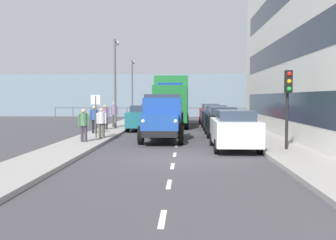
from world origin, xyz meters
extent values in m
plane|color=#423F44|center=(0.00, -8.16, 0.00)|extent=(80.00, 80.00, 0.00)
cube|color=#9E9993|center=(-4.54, -8.16, 0.07)|extent=(2.13, 39.76, 0.15)
cube|color=#9E9993|center=(4.54, -8.16, 0.07)|extent=(2.13, 39.76, 0.15)
cube|color=silver|center=(0.00, 6.86, 0.00)|extent=(0.12, 1.10, 0.01)
cube|color=silver|center=(0.00, 4.03, 0.00)|extent=(0.12, 1.10, 0.01)
cube|color=silver|center=(0.00, 1.43, 0.00)|extent=(0.12, 1.10, 0.01)
cube|color=silver|center=(0.00, -1.09, 0.00)|extent=(0.12, 1.10, 0.01)
cube|color=silver|center=(0.00, -3.89, 0.00)|extent=(0.12, 1.10, 0.01)
cube|color=silver|center=(0.00, -6.51, 0.00)|extent=(0.12, 1.10, 0.01)
cube|color=silver|center=(0.00, -8.95, 0.00)|extent=(0.12, 1.10, 0.01)
cube|color=silver|center=(0.00, -11.28, 0.00)|extent=(0.12, 1.10, 0.01)
cube|color=silver|center=(0.00, -14.08, 0.00)|extent=(0.12, 1.10, 0.01)
cube|color=silver|center=(0.00, -16.35, 0.00)|extent=(0.12, 1.10, 0.01)
cube|color=silver|center=(0.00, -18.65, 0.00)|extent=(0.12, 1.10, 0.01)
cube|color=silver|center=(0.00, -21.27, 0.00)|extent=(0.12, 1.10, 0.01)
cube|color=silver|center=(0.00, -24.17, 0.00)|extent=(0.12, 1.10, 0.01)
cube|color=#2D3847|center=(-5.64, -7.67, 1.80)|extent=(0.08, 18.92, 1.40)
cube|color=#2D3847|center=(-5.64, -7.67, 4.80)|extent=(0.08, 18.92, 1.40)
cube|color=gray|center=(0.00, -31.04, 2.50)|extent=(80.00, 0.80, 5.00)
cylinder|color=#4C5156|center=(-14.00, -27.44, 0.60)|extent=(0.08, 0.08, 1.20)
cylinder|color=#4C5156|center=(-12.00, -27.44, 0.60)|extent=(0.08, 0.08, 1.20)
cylinder|color=#4C5156|center=(-10.00, -27.44, 0.60)|extent=(0.08, 0.08, 1.20)
cylinder|color=#4C5156|center=(-8.00, -27.44, 0.60)|extent=(0.08, 0.08, 1.20)
cylinder|color=#4C5156|center=(-6.00, -27.44, 0.60)|extent=(0.08, 0.08, 1.20)
cylinder|color=#4C5156|center=(-4.00, -27.44, 0.60)|extent=(0.08, 0.08, 1.20)
cylinder|color=#4C5156|center=(-2.00, -27.44, 0.60)|extent=(0.08, 0.08, 1.20)
cylinder|color=#4C5156|center=(0.00, -27.44, 0.60)|extent=(0.08, 0.08, 1.20)
cylinder|color=#4C5156|center=(2.00, -27.44, 0.60)|extent=(0.08, 0.08, 1.20)
cylinder|color=#4C5156|center=(4.00, -27.44, 0.60)|extent=(0.08, 0.08, 1.20)
cylinder|color=#4C5156|center=(6.00, -27.44, 0.60)|extent=(0.08, 0.08, 1.20)
cylinder|color=#4C5156|center=(8.00, -27.44, 0.60)|extent=(0.08, 0.08, 1.20)
cylinder|color=#4C5156|center=(10.00, -27.44, 0.60)|extent=(0.08, 0.08, 1.20)
cylinder|color=#4C5156|center=(12.00, -27.44, 0.60)|extent=(0.08, 0.08, 1.20)
cylinder|color=#4C5156|center=(14.00, -27.44, 0.60)|extent=(0.08, 0.08, 1.20)
cube|color=#4C5156|center=(0.00, -27.44, 1.12)|extent=(28.00, 0.08, 0.08)
cube|color=black|center=(0.75, -5.94, 0.60)|extent=(1.64, 5.60, 0.30)
cube|color=#1E479E|center=(0.75, -4.09, 1.10)|extent=(1.72, 1.90, 0.70)
cube|color=silver|center=(0.75, -3.19, 1.07)|extent=(1.16, 0.08, 0.56)
sphere|color=white|center=(0.02, -3.19, 1.20)|extent=(0.20, 0.20, 0.20)
sphere|color=white|center=(1.49, -3.19, 1.20)|extent=(0.20, 0.20, 0.20)
cube|color=#1E479E|center=(0.75, -5.60, 1.67)|extent=(1.93, 1.34, 1.15)
cube|color=#2D3847|center=(0.75, -5.60, 2.15)|extent=(1.78, 1.23, 0.56)
cube|color=#2D2319|center=(0.75, -7.28, 0.83)|extent=(2.10, 2.80, 0.16)
cube|color=black|center=(-0.25, -7.28, 1.15)|extent=(0.08, 2.80, 0.56)
cube|color=black|center=(1.76, -7.28, 1.15)|extent=(0.08, 2.80, 0.56)
cylinder|color=black|center=(-0.21, -4.26, 0.45)|extent=(0.24, 0.90, 0.90)
cylinder|color=black|center=(1.72, -4.26, 0.45)|extent=(0.24, 0.90, 0.90)
cylinder|color=black|center=(-0.21, -7.48, 0.45)|extent=(0.24, 0.90, 0.90)
cylinder|color=black|center=(1.72, -7.48, 0.45)|extent=(0.24, 0.90, 0.90)
cube|color=#1E7033|center=(0.65, -12.98, 1.82)|extent=(2.40, 2.21, 2.60)
cube|color=#2D3847|center=(0.65, -12.98, 2.39)|extent=(2.20, 2.04, 0.80)
cube|color=#1933B2|center=(0.65, -12.98, 3.22)|extent=(1.75, 0.20, 0.16)
cube|color=#1E7033|center=(0.65, -16.97, 2.37)|extent=(2.50, 5.95, 3.00)
cube|color=black|center=(0.65, -16.04, 0.70)|extent=(2.00, 8.08, 0.36)
cylinder|color=black|center=(-0.50, -13.06, 0.52)|extent=(0.28, 1.04, 1.04)
cylinder|color=black|center=(1.80, -13.06, 0.52)|extent=(0.28, 1.04, 1.04)
cylinder|color=black|center=(-0.50, -16.67, 0.52)|extent=(0.28, 1.04, 1.04)
cylinder|color=black|center=(1.80, -16.67, 0.52)|extent=(0.28, 1.04, 1.04)
cylinder|color=black|center=(-0.50, -18.80, 0.52)|extent=(0.28, 1.04, 1.04)
cylinder|color=black|center=(1.80, -18.80, 0.52)|extent=(0.28, 1.04, 1.04)
cube|color=white|center=(-2.53, -2.66, 0.80)|extent=(1.81, 4.19, 1.00)
cube|color=#2D3847|center=(-2.53, -2.46, 1.51)|extent=(1.49, 2.31, 0.42)
cylinder|color=black|center=(-1.67, -3.96, 0.30)|extent=(0.18, 0.60, 0.60)
cylinder|color=black|center=(-3.39, -3.96, 0.30)|extent=(0.18, 0.60, 0.60)
cylinder|color=black|center=(-1.67, -1.36, 0.30)|extent=(0.18, 0.60, 0.60)
cylinder|color=black|center=(-3.39, -1.36, 0.30)|extent=(0.18, 0.60, 0.60)
cube|color=black|center=(-2.53, -8.33, 0.80)|extent=(1.74, 3.89, 1.00)
cube|color=#2D3847|center=(-2.53, -8.13, 1.51)|extent=(1.43, 2.14, 0.42)
cylinder|color=black|center=(-1.70, -9.53, 0.30)|extent=(0.18, 0.60, 0.60)
cylinder|color=black|center=(-3.35, -9.53, 0.30)|extent=(0.18, 0.60, 0.60)
cylinder|color=black|center=(-1.70, -7.12, 0.30)|extent=(0.18, 0.60, 0.60)
cylinder|color=black|center=(-3.35, -7.12, 0.30)|extent=(0.18, 0.60, 0.60)
cube|color=navy|center=(-2.53, -13.35, 0.80)|extent=(1.73, 4.42, 1.00)
cube|color=#2D3847|center=(-2.53, -13.15, 1.51)|extent=(1.42, 2.43, 0.42)
cylinder|color=black|center=(-1.71, -14.72, 0.30)|extent=(0.18, 0.60, 0.60)
cylinder|color=black|center=(-3.35, -14.72, 0.30)|extent=(0.18, 0.60, 0.60)
cylinder|color=black|center=(-1.71, -11.98, 0.30)|extent=(0.18, 0.60, 0.60)
cylinder|color=black|center=(-3.35, -11.98, 0.30)|extent=(0.18, 0.60, 0.60)
cube|color=#B21E1E|center=(-2.53, -18.89, 0.80)|extent=(1.67, 4.01, 1.00)
cube|color=#2D3847|center=(-2.53, -18.69, 1.51)|extent=(1.37, 2.20, 0.42)
cylinder|color=black|center=(-1.73, -20.13, 0.30)|extent=(0.18, 0.60, 0.60)
cylinder|color=black|center=(-3.32, -20.13, 0.30)|extent=(0.18, 0.60, 0.60)
cylinder|color=black|center=(-1.73, -17.64, 0.30)|extent=(0.18, 0.60, 0.60)
cylinder|color=black|center=(-3.32, -17.64, 0.30)|extent=(0.18, 0.60, 0.60)
cube|color=#1E6670|center=(2.53, -12.10, 0.80)|extent=(1.80, 4.30, 1.00)
cube|color=#2D3847|center=(2.53, -12.30, 1.51)|extent=(1.48, 2.37, 0.42)
cylinder|color=black|center=(1.67, -10.77, 0.30)|extent=(0.18, 0.60, 0.60)
cylinder|color=black|center=(3.38, -10.77, 0.30)|extent=(0.18, 0.60, 0.60)
cylinder|color=black|center=(1.67, -13.43, 0.30)|extent=(0.18, 0.60, 0.60)
cylinder|color=black|center=(3.38, -13.43, 0.30)|extent=(0.18, 0.60, 0.60)
cube|color=#B7BABF|center=(2.53, -18.26, 0.80)|extent=(1.73, 4.29, 1.00)
cube|color=#2D3847|center=(2.53, -18.46, 1.51)|extent=(1.42, 2.36, 0.42)
cylinder|color=black|center=(1.70, -16.93, 0.30)|extent=(0.18, 0.60, 0.60)
cylinder|color=black|center=(3.35, -16.93, 0.30)|extent=(0.18, 0.60, 0.60)
cylinder|color=black|center=(1.70, -19.59, 0.30)|extent=(0.18, 0.60, 0.60)
cylinder|color=black|center=(3.35, -19.59, 0.30)|extent=(0.18, 0.60, 0.60)
cube|color=slate|center=(2.53, -24.27, 0.80)|extent=(1.71, 4.51, 1.00)
cube|color=#2D3847|center=(2.53, -24.47, 1.51)|extent=(1.40, 2.48, 0.42)
cylinder|color=black|center=(1.71, -22.87, 0.30)|extent=(0.18, 0.60, 0.60)
cylinder|color=black|center=(3.34, -22.87, 0.30)|extent=(0.18, 0.60, 0.60)
cylinder|color=black|center=(1.71, -25.66, 0.30)|extent=(0.18, 0.60, 0.60)
cylinder|color=black|center=(3.34, -25.66, 0.30)|extent=(0.18, 0.60, 0.60)
cylinder|color=#383342|center=(4.33, -3.99, 0.53)|extent=(0.14, 0.14, 0.77)
cylinder|color=#383342|center=(4.51, -3.99, 0.53)|extent=(0.14, 0.14, 0.77)
cylinder|color=#47724C|center=(4.42, -3.99, 1.22)|extent=(0.34, 0.34, 0.61)
cylinder|color=#47724C|center=(4.20, -3.99, 1.19)|extent=(0.09, 0.09, 0.56)
cylinder|color=#47724C|center=(4.64, -3.99, 1.19)|extent=(0.09, 0.09, 0.56)
sphere|color=tan|center=(4.42, -3.99, 1.63)|extent=(0.21, 0.21, 0.21)
cylinder|color=#4C473D|center=(3.84, -5.64, 0.53)|extent=(0.14, 0.14, 0.76)
cylinder|color=#4C473D|center=(4.02, -5.64, 0.53)|extent=(0.14, 0.14, 0.76)
cylinder|color=silver|center=(3.93, -5.64, 1.22)|extent=(0.34, 0.34, 0.60)
cylinder|color=silver|center=(3.71, -5.64, 1.19)|extent=(0.09, 0.09, 0.56)
cylinder|color=silver|center=(4.15, -5.64, 1.19)|extent=(0.09, 0.09, 0.56)
sphere|color=tan|center=(3.93, -5.64, 1.62)|extent=(0.21, 0.21, 0.21)
cylinder|color=black|center=(4.88, -8.33, 0.54)|extent=(0.14, 0.14, 0.79)
cylinder|color=black|center=(5.06, -8.33, 0.54)|extent=(0.14, 0.14, 0.79)
cylinder|color=#2D4C8C|center=(4.97, -8.33, 1.25)|extent=(0.34, 0.34, 0.62)
cylinder|color=#2D4C8C|center=(4.75, -8.33, 1.22)|extent=(0.09, 0.09, 0.57)
cylinder|color=#2D4C8C|center=(5.19, -8.33, 1.22)|extent=(0.09, 0.09, 0.57)
sphere|color=tan|center=(4.97, -8.33, 1.67)|extent=(0.21, 0.21, 0.21)
cylinder|color=black|center=(4.79, -10.92, 0.55)|extent=(0.14, 0.14, 0.79)
cylinder|color=black|center=(4.97, -10.92, 0.55)|extent=(0.14, 0.14, 0.79)
cylinder|color=gray|center=(4.88, -10.92, 1.25)|extent=(0.34, 0.34, 0.63)
cylinder|color=gray|center=(4.66, -10.92, 1.22)|extent=(0.09, 0.09, 0.58)
cylinder|color=gray|center=(5.10, -10.92, 1.22)|extent=(0.09, 0.09, 0.58)
sphere|color=tan|center=(4.88, -10.92, 1.67)|extent=(0.21, 0.21, 0.21)
cylinder|color=#4C473D|center=(4.59, -13.09, 0.59)|extent=(0.14, 0.14, 0.87)
cylinder|color=#4C473D|center=(4.77, -13.09, 0.59)|extent=(0.14, 0.14, 0.87)
cylinder|color=gray|center=(4.68, -13.09, 1.37)|extent=(0.34, 0.34, 0.69)
cylinder|color=gray|center=(4.46, -13.09, 1.33)|extent=(0.09, 0.09, 0.63)
cylinder|color=gray|center=(4.90, -13.09, 1.33)|extent=(0.09, 0.09, 0.63)
sphere|color=tan|center=(4.68, -13.09, 1.83)|extent=(0.24, 0.24, 0.24)
cylinder|color=black|center=(-4.55, -1.82, 1.75)|extent=(0.12, 0.12, 3.20)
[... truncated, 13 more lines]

